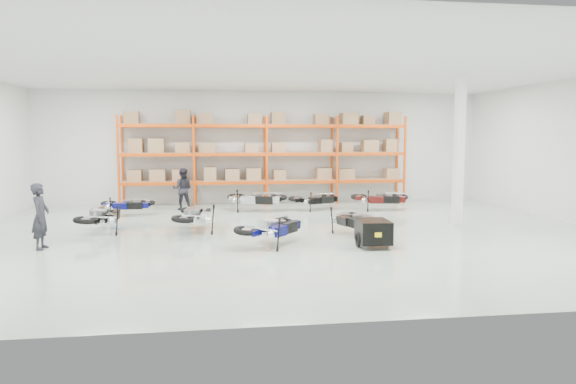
{
  "coord_description": "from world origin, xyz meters",
  "views": [
    {
      "loc": [
        -1.91,
        -13.92,
        2.63
      ],
      "look_at": [
        0.08,
        0.5,
        1.1
      ],
      "focal_mm": 32.0,
      "sensor_mm": 36.0,
      "label": 1
    }
  ],
  "objects": [
    {
      "name": "moto_blue_centre",
      "position": [
        -0.59,
        -1.56,
        0.56
      ],
      "size": [
        1.88,
        2.0,
        1.19
      ],
      "primitive_type": null,
      "rotation": [
        0.0,
        -0.09,
        2.45
      ],
      "color": "#070848",
      "rests_on": "ground"
    },
    {
      "name": "structural_column",
      "position": [
        5.2,
        0.5,
        2.25
      ],
      "size": [
        0.25,
        0.25,
        4.5
      ],
      "primitive_type": "cube",
      "color": "white",
      "rests_on": "ground"
    },
    {
      "name": "moto_back_a",
      "position": [
        -5.0,
        4.02,
        0.48
      ],
      "size": [
        1.61,
        0.85,
        1.02
      ],
      "primitive_type": null,
      "rotation": [
        0.0,
        -0.09,
        1.53
      ],
      "color": "#0B0C66",
      "rests_on": "ground"
    },
    {
      "name": "moto_back_c",
      "position": [
        1.64,
        4.47,
        0.51
      ],
      "size": [
        1.87,
        1.35,
        1.09
      ],
      "primitive_type": null,
      "rotation": [
        0.0,
        -0.09,
        1.91
      ],
      "color": "black",
      "rests_on": "ground"
    },
    {
      "name": "moto_back_b",
      "position": [
        -0.56,
        4.49,
        0.58
      ],
      "size": [
        2.11,
        1.48,
        1.24
      ],
      "primitive_type": null,
      "rotation": [
        0.0,
        -0.09,
        1.26
      ],
      "color": "#ADB0B7",
      "rests_on": "ground"
    },
    {
      "name": "room",
      "position": [
        0.0,
        0.0,
        2.25
      ],
      "size": [
        18.0,
        18.0,
        18.0
      ],
      "color": "#ACC0AE",
      "rests_on": "ground"
    },
    {
      "name": "trailer",
      "position": [
        1.8,
        -2.1,
        0.38
      ],
      "size": [
        0.83,
        1.57,
        0.65
      ],
      "rotation": [
        0.0,
        0.0,
        -0.05
      ],
      "color": "black",
      "rests_on": "ground"
    },
    {
      "name": "person_back",
      "position": [
        -3.2,
        5.25,
        0.77
      ],
      "size": [
        0.79,
        0.64,
        1.53
      ],
      "primitive_type": "imported",
      "rotation": [
        0.0,
        0.0,
        3.06
      ],
      "color": "black",
      "rests_on": "ground"
    },
    {
      "name": "person_left",
      "position": [
        -6.08,
        -1.23,
        0.79
      ],
      "size": [
        0.38,
        0.58,
        1.58
      ],
      "primitive_type": "imported",
      "rotation": [
        0.0,
        0.0,
        1.56
      ],
      "color": "#212229",
      "rests_on": "ground"
    },
    {
      "name": "moto_silver_left",
      "position": [
        -2.54,
        0.64,
        0.58
      ],
      "size": [
        1.1,
        1.98,
        1.23
      ],
      "primitive_type": null,
      "rotation": [
        0.0,
        -0.09,
        3.06
      ],
      "color": "silver",
      "rests_on": "ground"
    },
    {
      "name": "moto_black_far_left",
      "position": [
        -5.13,
        0.83,
        0.58
      ],
      "size": [
        0.99,
        1.91,
        1.22
      ],
      "primitive_type": null,
      "rotation": [
        0.0,
        -0.09,
        3.11
      ],
      "color": "black",
      "rests_on": "ground"
    },
    {
      "name": "pallet_rack",
      "position": [
        -0.0,
        6.45,
        2.26
      ],
      "size": [
        11.28,
        0.98,
        3.62
      ],
      "color": "#D6460B",
      "rests_on": "ground"
    },
    {
      "name": "moto_back_d",
      "position": [
        3.99,
        4.13,
        0.56
      ],
      "size": [
        1.94,
        1.2,
        1.18
      ],
      "primitive_type": null,
      "rotation": [
        0.0,
        -0.09,
        1.4
      ],
      "color": "#460E0E",
      "rests_on": "ground"
    },
    {
      "name": "moto_touring_right",
      "position": [
        1.8,
        -0.5,
        0.52
      ],
      "size": [
        1.33,
        1.87,
        1.1
      ],
      "primitive_type": null,
      "rotation": [
        0.0,
        -0.09,
        0.32
      ],
      "color": "black",
      "rests_on": "ground"
    }
  ]
}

